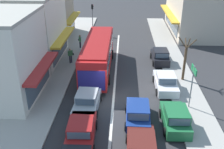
# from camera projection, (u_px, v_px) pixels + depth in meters

# --- Properties ---
(ground_plane) EXTENTS (140.00, 140.00, 0.00)m
(ground_plane) POSITION_uv_depth(u_px,v_px,m) (113.00, 100.00, 21.68)
(ground_plane) COLOR #2D2D30
(lane_centre_line) EXTENTS (0.20, 28.00, 0.01)m
(lane_centre_line) POSITION_uv_depth(u_px,v_px,m) (115.00, 78.00, 25.28)
(lane_centre_line) COLOR silver
(lane_centre_line) RESTS_ON ground
(sidewalk_left) EXTENTS (5.20, 44.00, 0.14)m
(sidewalk_left) POSITION_uv_depth(u_px,v_px,m) (51.00, 68.00, 27.35)
(sidewalk_left) COLOR #A39E96
(sidewalk_left) RESTS_ON ground
(kerb_right) EXTENTS (2.80, 44.00, 0.12)m
(kerb_right) POSITION_uv_depth(u_px,v_px,m) (176.00, 70.00, 26.79)
(kerb_right) COLOR #A39E96
(kerb_right) RESTS_ON ground
(shopfront_mid_block) EXTENTS (8.96, 8.23, 7.23)m
(shopfront_mid_block) POSITION_uv_depth(u_px,v_px,m) (22.00, 28.00, 28.07)
(shopfront_mid_block) COLOR silver
(shopfront_mid_block) RESTS_ON ground
(shopfront_far_end) EXTENTS (7.70, 8.08, 7.03)m
(shopfront_far_end) POSITION_uv_depth(u_px,v_px,m) (45.00, 12.00, 35.79)
(shopfront_far_end) COLOR gray
(shopfront_far_end) RESTS_ON ground
(building_right_far) EXTENTS (8.42, 13.16, 8.07)m
(building_right_far) POSITION_uv_depth(u_px,v_px,m) (199.00, 4.00, 37.97)
(building_right_far) COLOR beige
(building_right_far) RESTS_ON ground
(city_bus) EXTENTS (2.77, 10.86, 3.23)m
(city_bus) POSITION_uv_depth(u_px,v_px,m) (98.00, 53.00, 26.13)
(city_bus) COLOR red
(city_bus) RESTS_ON ground
(hatchback_adjacent_lane_trail) EXTENTS (1.88, 3.73, 1.54)m
(hatchback_adjacent_lane_trail) POSITION_uv_depth(u_px,v_px,m) (138.00, 114.00, 18.60)
(hatchback_adjacent_lane_trail) COLOR navy
(hatchback_adjacent_lane_trail) RESTS_ON ground
(sedan_adjacent_lane_lead) EXTENTS (1.95, 4.23, 1.47)m
(sedan_adjacent_lane_lead) POSITION_uv_depth(u_px,v_px,m) (141.00, 149.00, 15.41)
(sedan_adjacent_lane_lead) COLOR #561E19
(sedan_adjacent_lane_lead) RESTS_ON ground
(sedan_behind_bus_near) EXTENTS (2.00, 4.25, 1.47)m
(sedan_behind_bus_near) POSITION_uv_depth(u_px,v_px,m) (81.00, 132.00, 16.80)
(sedan_behind_bus_near) COLOR maroon
(sedan_behind_bus_near) RESTS_ON ground
(sedan_behind_bus_mid) EXTENTS (2.04, 4.27, 1.47)m
(sedan_behind_bus_mid) POSITION_uv_depth(u_px,v_px,m) (87.00, 101.00, 20.22)
(sedan_behind_bus_mid) COLOR #9EA3A8
(sedan_behind_bus_mid) RESTS_ON ground
(parked_hatchback_kerb_front) EXTENTS (1.87, 3.73, 1.54)m
(parked_hatchback_kerb_front) POSITION_uv_depth(u_px,v_px,m) (175.00, 118.00, 18.10)
(parked_hatchback_kerb_front) COLOR #1E6638
(parked_hatchback_kerb_front) RESTS_ON ground
(parked_sedan_kerb_second) EXTENTS (1.96, 4.23, 1.47)m
(parked_sedan_kerb_second) POSITION_uv_depth(u_px,v_px,m) (165.00, 82.00, 23.13)
(parked_sedan_kerb_second) COLOR silver
(parked_sedan_kerb_second) RESTS_ON ground
(parked_hatchback_kerb_third) EXTENTS (1.90, 3.75, 1.54)m
(parked_hatchback_kerb_third) POSITION_uv_depth(u_px,v_px,m) (160.00, 56.00, 28.52)
(parked_hatchback_kerb_third) COLOR black
(parked_hatchback_kerb_third) RESTS_ON ground
(traffic_light_downstreet) EXTENTS (0.33, 0.24, 4.20)m
(traffic_light_downstreet) POSITION_uv_depth(u_px,v_px,m) (92.00, 14.00, 37.76)
(traffic_light_downstreet) COLOR gray
(traffic_light_downstreet) RESTS_ON ground
(directional_road_sign) EXTENTS (0.10, 1.40, 3.60)m
(directional_road_sign) POSITION_uv_depth(u_px,v_px,m) (193.00, 77.00, 19.40)
(directional_road_sign) COLOR gray
(directional_road_sign) RESTS_ON ground
(street_tree_right) EXTENTS (1.66, 1.81, 4.44)m
(street_tree_right) POSITION_uv_depth(u_px,v_px,m) (185.00, 60.00, 23.98)
(street_tree_right) COLOR brown
(street_tree_right) RESTS_ON ground
(pedestrian_with_handbag_near) EXTENTS (0.46, 0.63, 1.63)m
(pedestrian_with_handbag_near) POSITION_uv_depth(u_px,v_px,m) (80.00, 41.00, 32.32)
(pedestrian_with_handbag_near) COLOR #232838
(pedestrian_with_handbag_near) RESTS_ON sidewalk_left
(pedestrian_browsing_midblock) EXTENTS (0.58, 0.53, 1.63)m
(pedestrian_browsing_midblock) POSITION_uv_depth(u_px,v_px,m) (71.00, 55.00, 27.98)
(pedestrian_browsing_midblock) COLOR #232838
(pedestrian_browsing_midblock) RESTS_ON sidewalk_left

